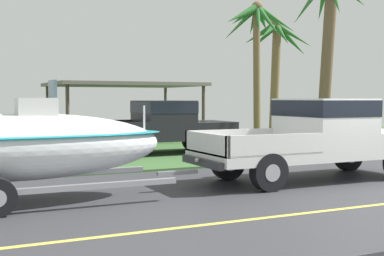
{
  "coord_description": "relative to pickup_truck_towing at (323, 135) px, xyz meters",
  "views": [
    {
      "loc": [
        -8.49,
        -8.81,
        1.93
      ],
      "look_at": [
        -3.19,
        2.37,
        1.23
      ],
      "focal_mm": 48.82,
      "sensor_mm": 36.0,
      "label": 1
    }
  ],
  "objects": [
    {
      "name": "ground",
      "position": [
        0.34,
        7.3,
        -1.07
      ],
      "size": [
        36.0,
        22.0,
        0.11
      ],
      "color": "#38383D"
    },
    {
      "name": "pickup_truck_towing",
      "position": [
        0.0,
        0.0,
        0.0
      ],
      "size": [
        5.85,
        2.03,
        1.93
      ],
      "color": "silver",
      "rests_on": "ground"
    },
    {
      "name": "boat_on_trailer",
      "position": [
        -6.92,
        0.0,
        -0.01
      ],
      "size": [
        6.48,
        2.16,
        2.27
      ],
      "color": "gray",
      "rests_on": "ground"
    },
    {
      "name": "parked_pickup_background",
      "position": [
        -1.47,
        6.56,
        -0.03
      ],
      "size": [
        5.8,
        2.07,
        1.86
      ],
      "color": "black",
      "rests_on": "ground"
    },
    {
      "name": "parked_sedan_near",
      "position": [
        -6.39,
        6.63,
        -0.39
      ],
      "size": [
        4.72,
        1.85,
        1.38
      ],
      "color": "#99999E",
      "rests_on": "ground"
    },
    {
      "name": "carport_awning",
      "position": [
        -1.16,
        11.8,
        1.4
      ],
      "size": [
        6.19,
        4.67,
        2.6
      ],
      "color": "#4C4238",
      "rests_on": "ground"
    },
    {
      "name": "palm_tree_mid",
      "position": [
        6.97,
        12.17,
        3.33
      ],
      "size": [
        3.32,
        3.52,
        5.99
      ],
      "color": "brown",
      "rests_on": "ground"
    },
    {
      "name": "palm_tree_far_left",
      "position": [
        4.45,
        5.18,
        3.66
      ],
      "size": [
        3.3,
        2.92,
        6.69
      ],
      "color": "brown",
      "rests_on": "ground"
    },
    {
      "name": "palm_tree_far_right",
      "position": [
        4.7,
        10.34,
        3.92
      ],
      "size": [
        3.57,
        3.07,
        6.32
      ],
      "color": "brown",
      "rests_on": "ground"
    }
  ]
}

